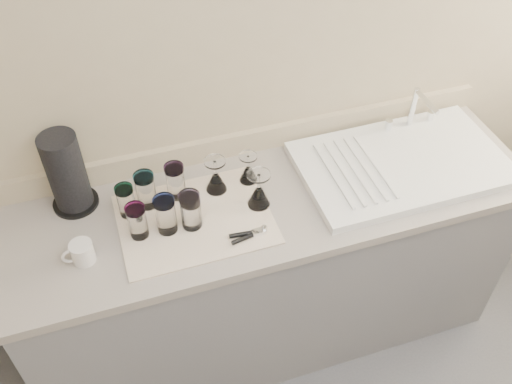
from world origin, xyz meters
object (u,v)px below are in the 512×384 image
object	(u,v)px
sink_unit	(402,163)
tumbler_purple	(175,181)
goblet_back_right	(248,172)
white_mug	(82,253)
goblet_back_left	(216,180)
tumbler_extra	(193,212)
paper_towel_roll	(67,173)
tumbler_magenta	(137,221)
can_opener	(248,235)
goblet_front_right	(259,194)
tumbler_teal	(126,201)
tumbler_blue	(166,214)
tumbler_cyan	(146,190)
tumbler_lavender	(191,210)

from	to	relation	value
sink_unit	tumbler_purple	size ratio (longest dim) A/B	5.62
goblet_back_right	white_mug	xyz separation A→B (m)	(-0.65, -0.20, -0.01)
goblet_back_left	tumbler_extra	bearing A→B (deg)	-129.79
white_mug	paper_towel_roll	bearing A→B (deg)	89.60
tumbler_magenta	white_mug	size ratio (longest dim) A/B	1.21
can_opener	goblet_back_right	bearing A→B (deg)	72.31
sink_unit	paper_towel_roll	world-z (taller)	paper_towel_roll
goblet_front_right	paper_towel_roll	xyz separation A→B (m)	(-0.65, 0.22, 0.10)
sink_unit	tumbler_purple	bearing A→B (deg)	172.74
goblet_back_left	white_mug	bearing A→B (deg)	-160.45
tumbler_purple	tumbler_teal	bearing A→B (deg)	-168.74
tumbler_magenta	tumbler_blue	world-z (taller)	tumbler_blue
paper_towel_roll	tumbler_teal	bearing A→B (deg)	-33.73
tumbler_cyan	white_mug	distance (m)	0.32
tumbler_teal	white_mug	xyz separation A→B (m)	(-0.18, -0.16, -0.03)
tumbler_teal	paper_towel_roll	bearing A→B (deg)	146.27
tumbler_magenta	tumbler_extra	world-z (taller)	tumbler_magenta
tumbler_extra	tumbler_blue	bearing A→B (deg)	176.27
white_mug	goblet_back_right	bearing A→B (deg)	16.68
tumbler_purple	goblet_back_left	size ratio (longest dim) A/B	1.01
tumbler_purple	can_opener	size ratio (longest dim) A/B	1.09
tumbler_cyan	paper_towel_roll	world-z (taller)	paper_towel_roll
white_mug	goblet_front_right	bearing A→B (deg)	5.30
goblet_back_left	white_mug	xyz separation A→B (m)	(-0.52, -0.19, -0.02)
tumbler_cyan	goblet_back_right	xyz separation A→B (m)	(0.40, 0.01, -0.03)
sink_unit	goblet_back_right	distance (m)	0.62
tumbler_purple	goblet_back_right	distance (m)	0.28
tumbler_purple	tumbler_blue	xyz separation A→B (m)	(-0.07, -0.16, 0.00)
tumbler_magenta	goblet_back_left	xyz separation A→B (m)	(0.32, 0.14, -0.02)
goblet_back_right	can_opener	world-z (taller)	goblet_back_right
tumbler_purple	sink_unit	bearing A→B (deg)	-7.26
sink_unit	tumbler_teal	distance (m)	1.09
sink_unit	can_opener	world-z (taller)	sink_unit
goblet_back_left	tumbler_cyan	bearing A→B (deg)	179.63
tumbler_teal	white_mug	bearing A→B (deg)	-138.10
tumbler_extra	goblet_front_right	bearing A→B (deg)	5.46
goblet_back_left	tumbler_purple	bearing A→B (deg)	174.04
tumbler_teal	tumbler_cyan	xyz separation A→B (m)	(0.08, 0.02, 0.01)
tumbler_cyan	tumbler_blue	bearing A→B (deg)	-73.33
tumbler_teal	sink_unit	bearing A→B (deg)	-4.01
can_opener	tumbler_teal	bearing A→B (deg)	147.54
can_opener	tumbler_extra	bearing A→B (deg)	145.09
tumbler_blue	tumbler_extra	distance (m)	0.10
tumbler_cyan	tumbler_extra	world-z (taller)	tumbler_cyan
goblet_back_right	paper_towel_roll	size ratio (longest dim) A/B	0.39
tumbler_extra	goblet_back_left	bearing A→B (deg)	50.21
tumbler_lavender	tumbler_extra	xyz separation A→B (m)	(0.01, 0.00, -0.01)
tumbler_lavender	goblet_back_right	world-z (taller)	tumbler_lavender
tumbler_magenta	tumbler_blue	xyz separation A→B (m)	(0.10, -0.01, 0.01)
tumbler_teal	tumbler_purple	size ratio (longest dim) A/B	0.91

